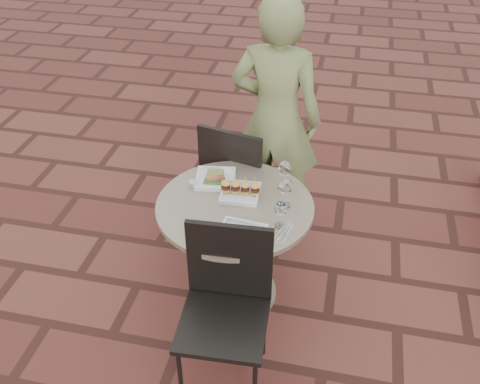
% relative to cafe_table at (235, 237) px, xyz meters
% --- Properties ---
extents(ground, '(60.00, 60.00, 0.00)m').
position_rel_cafe_table_xyz_m(ground, '(0.19, -0.07, -0.48)').
color(ground, '#592B23').
rests_on(ground, ground).
extents(cafe_table, '(0.90, 0.90, 0.73)m').
position_rel_cafe_table_xyz_m(cafe_table, '(0.00, 0.00, 0.00)').
color(cafe_table, gray).
rests_on(cafe_table, ground).
extents(chair_far, '(0.53, 0.53, 0.93)m').
position_rel_cafe_table_xyz_m(chair_far, '(-0.11, 0.55, 0.07)').
color(chair_far, black).
rests_on(chair_far, ground).
extents(chair_near, '(0.46, 0.46, 0.93)m').
position_rel_cafe_table_xyz_m(chair_near, '(0.07, -0.53, 0.07)').
color(chair_near, black).
rests_on(chair_near, ground).
extents(diner, '(0.65, 0.45, 1.70)m').
position_rel_cafe_table_xyz_m(diner, '(0.10, 0.81, 0.37)').
color(diner, olive).
rests_on(diner, ground).
extents(plate_salmon, '(0.26, 0.26, 0.06)m').
position_rel_cafe_table_xyz_m(plate_salmon, '(-0.17, 0.20, 0.26)').
color(plate_salmon, white).
rests_on(plate_salmon, cafe_table).
extents(plate_sliders, '(0.23, 0.23, 0.14)m').
position_rel_cafe_table_xyz_m(plate_sliders, '(0.01, 0.09, 0.28)').
color(plate_sliders, white).
rests_on(plate_sliders, cafe_table).
extents(plate_tuna, '(0.26, 0.26, 0.03)m').
position_rel_cafe_table_xyz_m(plate_tuna, '(0.09, -0.28, 0.26)').
color(plate_tuna, white).
rests_on(plate_tuna, cafe_table).
extents(wine_glass_right, '(0.07, 0.07, 0.16)m').
position_rel_cafe_table_xyz_m(wine_glass_right, '(0.28, -0.13, 0.36)').
color(wine_glass_right, white).
rests_on(wine_glass_right, cafe_table).
extents(wine_glass_mid, '(0.08, 0.08, 0.18)m').
position_rel_cafe_table_xyz_m(wine_glass_mid, '(0.25, 0.22, 0.38)').
color(wine_glass_mid, white).
rests_on(wine_glass_mid, cafe_table).
extents(wine_glass_far, '(0.08, 0.08, 0.18)m').
position_rel_cafe_table_xyz_m(wine_glass_far, '(0.28, 0.05, 0.37)').
color(wine_glass_far, white).
rests_on(wine_glass_far, cafe_table).
extents(steel_ramekin, '(0.07, 0.07, 0.04)m').
position_rel_cafe_table_xyz_m(steel_ramekin, '(-0.28, 0.11, 0.27)').
color(steel_ramekin, silver).
rests_on(steel_ramekin, cafe_table).
extents(cutlery_set, '(0.14, 0.22, 0.00)m').
position_rel_cafe_table_xyz_m(cutlery_set, '(0.30, -0.20, 0.25)').
color(cutlery_set, silver).
rests_on(cutlery_set, cafe_table).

